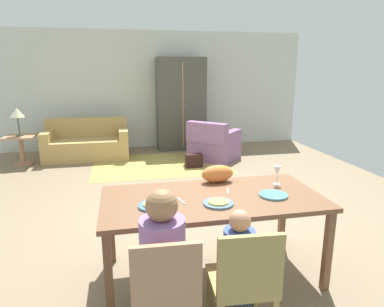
# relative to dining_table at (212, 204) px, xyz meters

# --- Properties ---
(ground_plane) EXTENTS (7.13, 6.69, 0.02)m
(ground_plane) POSITION_rel_dining_table_xyz_m (0.12, 2.11, -0.70)
(ground_plane) COLOR #806C52
(back_wall) EXTENTS (7.13, 0.10, 2.70)m
(back_wall) POSITION_rel_dining_table_xyz_m (0.12, 5.51, 0.66)
(back_wall) COLOR silver
(back_wall) RESTS_ON ground_plane
(dining_table) EXTENTS (1.91, 0.94, 0.76)m
(dining_table) POSITION_rel_dining_table_xyz_m (0.00, 0.00, 0.00)
(dining_table) COLOR brown
(dining_table) RESTS_ON ground_plane
(plate_near_man) EXTENTS (0.25, 0.25, 0.02)m
(plate_near_man) POSITION_rel_dining_table_xyz_m (-0.52, -0.12, 0.08)
(plate_near_man) COLOR teal
(plate_near_man) RESTS_ON dining_table
(pizza_near_man) EXTENTS (0.17, 0.17, 0.01)m
(pizza_near_man) POSITION_rel_dining_table_xyz_m (-0.52, -0.12, 0.09)
(pizza_near_man) COLOR #E1A14E
(pizza_near_man) RESTS_ON plate_near_man
(plate_near_child) EXTENTS (0.25, 0.25, 0.02)m
(plate_near_child) POSITION_rel_dining_table_xyz_m (0.00, -0.18, 0.08)
(plate_near_child) COLOR slate
(plate_near_child) RESTS_ON dining_table
(pizza_near_child) EXTENTS (0.17, 0.17, 0.01)m
(pizza_near_child) POSITION_rel_dining_table_xyz_m (0.00, -0.18, 0.09)
(pizza_near_child) COLOR gold
(pizza_near_child) RESTS_ON plate_near_child
(plate_near_woman) EXTENTS (0.25, 0.25, 0.02)m
(plate_near_woman) POSITION_rel_dining_table_xyz_m (0.52, -0.10, 0.08)
(plate_near_woman) COLOR teal
(plate_near_woman) RESTS_ON dining_table
(wine_glass) EXTENTS (0.07, 0.07, 0.19)m
(wine_glass) POSITION_rel_dining_table_xyz_m (0.69, 0.18, 0.20)
(wine_glass) COLOR silver
(wine_glass) RESTS_ON dining_table
(fork) EXTENTS (0.05, 0.15, 0.01)m
(fork) POSITION_rel_dining_table_xyz_m (-0.29, -0.05, 0.07)
(fork) COLOR silver
(fork) RESTS_ON dining_table
(knife) EXTENTS (0.06, 0.17, 0.01)m
(knife) POSITION_rel_dining_table_xyz_m (0.17, 0.10, 0.07)
(knife) COLOR silver
(knife) RESTS_ON dining_table
(dining_chair_man) EXTENTS (0.44, 0.44, 0.87)m
(dining_chair_man) POSITION_rel_dining_table_xyz_m (-0.53, -0.83, -0.20)
(dining_chair_man) COLOR #AE7B57
(dining_chair_man) RESTS_ON ground_plane
(person_man) EXTENTS (0.30, 0.41, 1.11)m
(person_man) POSITION_rel_dining_table_xyz_m (-0.52, -0.66, -0.18)
(person_man) COLOR #283342
(person_man) RESTS_ON ground_plane
(dining_chair_child) EXTENTS (0.45, 0.45, 0.87)m
(dining_chair_child) POSITION_rel_dining_table_xyz_m (-0.01, -0.83, -0.20)
(dining_chair_child) COLOR #A88B4B
(dining_chair_child) RESTS_ON ground_plane
(person_child) EXTENTS (0.22, 0.29, 0.92)m
(person_child) POSITION_rel_dining_table_xyz_m (0.00, -0.66, -0.26)
(person_child) COLOR #26333F
(person_child) RESTS_ON ground_plane
(cat) EXTENTS (0.33, 0.18, 0.17)m
(cat) POSITION_rel_dining_table_xyz_m (0.15, 0.37, 0.15)
(cat) COLOR orange
(cat) RESTS_ON dining_table
(area_rug) EXTENTS (2.60, 1.80, 0.01)m
(area_rug) POSITION_rel_dining_table_xyz_m (-0.03, 3.76, -0.69)
(area_rug) COLOR #AD984A
(area_rug) RESTS_ON ground_plane
(couch) EXTENTS (1.70, 0.86, 0.82)m
(couch) POSITION_rel_dining_table_xyz_m (-1.47, 4.62, -0.39)
(couch) COLOR tan
(couch) RESTS_ON ground_plane
(armchair) EXTENTS (1.21, 1.21, 0.82)m
(armchair) POSITION_rel_dining_table_xyz_m (1.10, 3.92, -0.37)
(armchair) COLOR gray
(armchair) RESTS_ON ground_plane
(armoire) EXTENTS (1.10, 0.59, 2.10)m
(armoire) POSITION_rel_dining_table_xyz_m (0.63, 5.12, 0.36)
(armoire) COLOR #4A483E
(armoire) RESTS_ON ground_plane
(side_table) EXTENTS (0.56, 0.56, 0.58)m
(side_table) POSITION_rel_dining_table_xyz_m (-2.69, 4.36, -0.31)
(side_table) COLOR tan
(side_table) RESTS_ON ground_plane
(table_lamp) EXTENTS (0.26, 0.26, 0.54)m
(table_lamp) POSITION_rel_dining_table_xyz_m (-2.69, 4.36, 0.32)
(table_lamp) COLOR #404936
(table_lamp) RESTS_ON side_table
(handbag) EXTENTS (0.32, 0.16, 0.26)m
(handbag) POSITION_rel_dining_table_xyz_m (0.59, 3.46, -0.56)
(handbag) COLOR black
(handbag) RESTS_ON ground_plane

